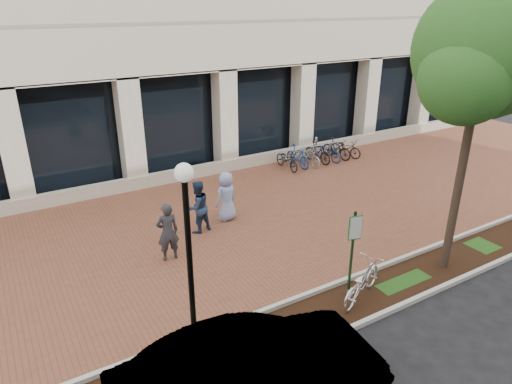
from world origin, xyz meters
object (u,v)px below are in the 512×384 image
pedestrian_left (168,232)px  pedestrian_right (226,196)px  pedestrian_mid (198,207)px  sedan_near_curb (252,377)px  bollard (316,147)px  bike_rack_cluster (318,153)px  street_tree (482,59)px  lamppost (189,249)px  locked_bicycle (362,281)px  parking_sign (353,243)px

pedestrian_left → pedestrian_right: size_ratio=1.03×
pedestrian_mid → sedan_near_curb: size_ratio=0.35×
pedestrian_left → pedestrian_mid: 1.79m
pedestrian_left → sedan_near_curb: pedestrian_left is taller
pedestrian_right → pedestrian_mid: bearing=0.3°
pedestrian_right → bollard: bearing=-165.4°
bollard → bike_rack_cluster: 0.68m
street_tree → bike_rack_cluster: street_tree is taller
street_tree → sedan_near_curb: 8.57m
lamppost → bollard: (9.87, 8.60, -1.79)m
pedestrian_mid → locked_bicycle: bearing=96.8°
parking_sign → lamppost: size_ratio=0.57×
bike_rack_cluster → pedestrian_left: bearing=-157.5°
street_tree → pedestrian_left: size_ratio=4.28×
locked_bicycle → pedestrian_right: 5.63m
locked_bicycle → bike_rack_cluster: bearing=-54.3°
parking_sign → bike_rack_cluster: size_ratio=0.56×
parking_sign → bollard: 10.81m
lamppost → bollard: lamppost is taller
parking_sign → pedestrian_right: parking_sign is taller
pedestrian_right → bike_rack_cluster: pedestrian_right is taller
street_tree → pedestrian_mid: bearing=133.2°
street_tree → pedestrian_left: street_tree is taller
lamppost → pedestrian_right: lamppost is taller
parking_sign → bike_rack_cluster: bearing=72.3°
lamppost → pedestrian_right: bearing=55.9°
parking_sign → street_tree: (3.23, -0.28, 4.03)m
locked_bicycle → bollard: size_ratio=1.83×
parking_sign → bike_rack_cluster: 10.14m
street_tree → pedestrian_mid: street_tree is taller
pedestrian_left → bike_rack_cluster: bearing=-148.9°
lamppost → street_tree: (7.17, -0.67, 3.21)m
street_tree → sedan_near_curb: size_ratio=1.52×
bike_rack_cluster → pedestrian_right: bearing=-158.3°
lamppost → sedan_near_curb: size_ratio=0.84×
lamppost → pedestrian_left: (0.79, 3.53, -1.44)m
parking_sign → street_tree: bearing=10.9°
lamppost → bollard: bearing=41.1°
pedestrian_left → pedestrian_mid: bearing=-137.5°
parking_sign → sedan_near_curb: bearing=-139.3°
parking_sign → bollard: size_ratio=2.30×
lamppost → pedestrian_mid: bearing=64.8°
pedestrian_left → bike_rack_cluster: 9.82m
lamppost → locked_bicycle: lamppost is taller
pedestrian_right → sedan_near_curb: (-3.19, -7.09, -0.04)m
parking_sign → locked_bicycle: 1.03m
street_tree → sedan_near_curb: (-7.00, -1.47, -4.71)m
locked_bicycle → pedestrian_right: bearing=-14.4°
bollard → bike_rack_cluster: size_ratio=0.24×
sedan_near_curb → bike_rack_cluster: bearing=-36.6°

